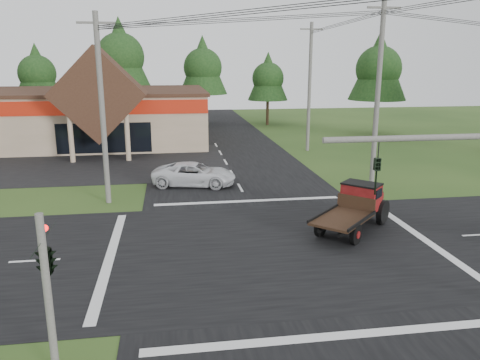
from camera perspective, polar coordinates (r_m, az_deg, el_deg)
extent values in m
plane|color=#284518|center=(20.79, 4.15, -8.19)|extent=(120.00, 120.00, 0.00)
cube|color=black|center=(20.79, 4.15, -8.16)|extent=(12.00, 120.00, 0.02)
cube|color=black|center=(20.79, 4.15, -8.16)|extent=(120.00, 12.00, 0.02)
cube|color=black|center=(39.76, -22.42, 1.71)|extent=(28.00, 14.00, 0.02)
cube|color=tan|center=(50.41, -22.02, 7.07)|extent=(30.00, 15.00, 5.00)
cube|color=#3B2318|center=(50.20, -22.30, 9.96)|extent=(30.40, 15.40, 0.30)
cube|color=#981B0B|center=(42.98, -24.49, 7.91)|extent=(30.00, 0.12, 1.20)
cube|color=#3B2318|center=(40.72, -16.77, 9.99)|extent=(7.78, 4.00, 7.78)
cylinder|color=tan|center=(39.78, -19.91, 4.86)|extent=(0.40, 0.40, 4.00)
cylinder|color=tan|center=(39.14, -13.57, 5.17)|extent=(0.40, 0.40, 4.00)
cube|color=black|center=(42.10, -16.22, 4.93)|extent=(8.00, 0.08, 2.60)
cylinder|color=#595651|center=(13.81, 26.11, 4.77)|extent=(8.00, 0.16, 0.16)
imported|color=black|center=(12.76, 16.31, 0.40)|extent=(0.16, 0.20, 1.00)
cylinder|color=#595651|center=(13.01, -22.36, -13.03)|extent=(0.20, 0.20, 4.40)
imported|color=black|center=(12.61, -22.80, -6.52)|extent=(0.53, 2.48, 1.00)
sphere|color=#FF0C0C|center=(12.68, -22.72, -5.44)|extent=(0.18, 0.18, 0.18)
cylinder|color=#595651|center=(27.12, -16.45, 8.03)|extent=(0.30, 0.30, 10.50)
cube|color=#595651|center=(27.06, -17.17, 17.85)|extent=(2.00, 0.12, 0.12)
cylinder|color=#595651|center=(29.51, 16.41, 9.47)|extent=(0.30, 0.30, 11.50)
cube|color=#595651|center=(29.57, 17.15, 19.45)|extent=(2.00, 0.12, 0.12)
cylinder|color=#595651|center=(42.61, 8.47, 11.00)|extent=(0.30, 0.30, 11.20)
cube|color=#595651|center=(42.63, 8.72, 17.72)|extent=(2.00, 0.12, 0.12)
cylinder|color=#332316|center=(63.03, -23.07, 7.54)|extent=(0.36, 0.36, 3.50)
cone|color=#153313|center=(62.74, -23.52, 12.11)|extent=(5.60, 5.60, 6.60)
sphere|color=#153313|center=(62.75, -23.50, 11.84)|extent=(4.40, 4.40, 4.40)
cylinder|color=#332316|center=(60.27, -14.02, 8.49)|extent=(0.36, 0.36, 4.55)
cone|color=#153313|center=(60.01, -14.41, 14.73)|extent=(7.28, 7.28, 8.58)
sphere|color=#153313|center=(60.01, -14.39, 14.36)|extent=(5.72, 5.72, 5.72)
cylinder|color=#332316|center=(61.18, -4.46, 8.62)|extent=(0.36, 0.36, 3.85)
cone|color=#153313|center=(60.89, -4.56, 13.82)|extent=(6.16, 6.16, 7.26)
sphere|color=#153313|center=(60.89, -4.56, 13.51)|extent=(4.84, 4.84, 4.84)
cylinder|color=#332316|center=(60.34, 3.36, 8.22)|extent=(0.36, 0.36, 3.15)
cone|color=#153313|center=(60.03, 3.43, 12.54)|extent=(5.04, 5.04, 5.94)
sphere|color=#153313|center=(60.04, 3.42, 12.28)|extent=(3.96, 3.96, 3.96)
cylinder|color=#332316|center=(53.93, 16.14, 7.34)|extent=(0.36, 0.36, 3.85)
cone|color=#153313|center=(53.59, 16.56, 13.24)|extent=(6.16, 6.16, 7.26)
sphere|color=#153313|center=(53.60, 16.53, 12.89)|extent=(4.84, 4.84, 4.84)
imported|color=silver|center=(30.75, -5.60, 0.71)|extent=(5.81, 3.60, 1.50)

